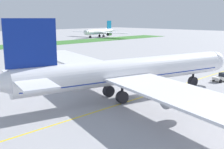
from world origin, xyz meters
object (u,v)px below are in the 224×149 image
pushback_tug (222,78)px  service_truck_baggage_loader (50,55)px  airliner_foreground (127,72)px  ground_crew_wingwalker_port (109,90)px  parked_airliner_far_right (100,32)px

pushback_tug → service_truck_baggage_loader: 64.03m
airliner_foreground → ground_crew_wingwalker_port: size_ratio=53.64×
airliner_foreground → service_truck_baggage_loader: size_ratio=15.14×
parked_airliner_far_right → airliner_foreground: bearing=-130.7°
ground_crew_wingwalker_port → parked_airliner_far_right: size_ratio=0.03×
airliner_foreground → pushback_tug: size_ratio=14.00×
parked_airliner_far_right → service_truck_baggage_loader: bearing=-141.3°
pushback_tug → service_truck_baggage_loader: size_ratio=1.08×
pushback_tug → parked_airliner_far_right: bearing=58.3°
pushback_tug → ground_crew_wingwalker_port: bearing=158.3°
pushback_tug → airliner_foreground: bearing=165.6°
airliner_foreground → ground_crew_wingwalker_port: bearing=101.2°
pushback_tug → ground_crew_wingwalker_port: (-28.80, 11.47, 0.01)m
ground_crew_wingwalker_port → service_truck_baggage_loader: size_ratio=0.28×
pushback_tug → service_truck_baggage_loader: (-10.23, 63.21, 0.67)m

